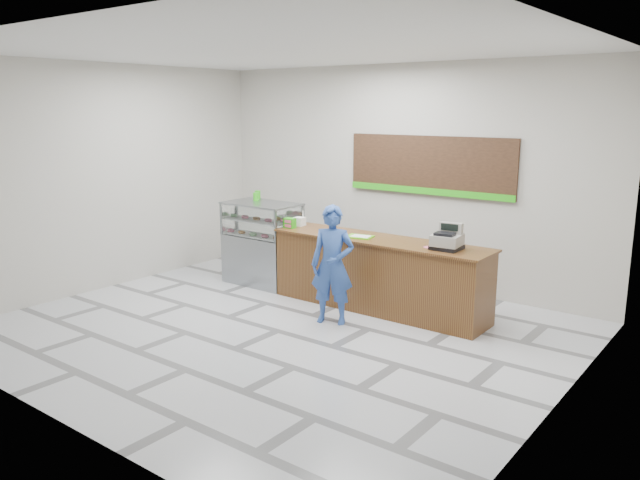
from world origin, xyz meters
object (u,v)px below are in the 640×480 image
Objects in this scene: cash_register at (447,240)px; customer at (333,265)px; sales_counter at (378,274)px; display_case at (262,243)px; serving_tray at (360,237)px.

customer reaches higher than cash_register.
display_case reaches higher than sales_counter.
display_case is 3.28× the size of serving_tray.
customer is at bearing -102.66° from sales_counter.
serving_tray is (-1.31, -0.07, -0.12)m from cash_register.
customer is at bearing -95.15° from serving_tray.
display_case is 1.99m from serving_tray.
sales_counter is at bearing 55.84° from customer.
sales_counter is 2.06× the size of customer.
sales_counter is 0.91m from customer.
serving_tray reaches higher than sales_counter.
serving_tray is at bearing 176.31° from cash_register.
cash_register is 1.32m from serving_tray.
serving_tray is (-0.26, -0.10, 0.52)m from sales_counter.
sales_counter is 2.23m from display_case.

